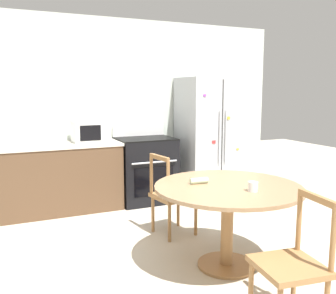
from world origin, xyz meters
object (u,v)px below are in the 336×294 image
at_px(dining_chair_far, 172,196).
at_px(dining_chair_near, 293,265).
at_px(refrigerator, 209,137).
at_px(oven_range, 146,169).
at_px(candle_glass, 253,187).
at_px(microwave, 91,131).

xyz_separation_m(dining_chair_far, dining_chair_near, (0.05, -1.82, 0.00)).
bearing_deg(refrigerator, oven_range, 177.32).
height_order(dining_chair_far, candle_glass, dining_chair_far).
bearing_deg(oven_range, microwave, 177.61).
relative_size(refrigerator, candle_glass, 21.71).
height_order(microwave, dining_chair_near, microwave).
height_order(refrigerator, oven_range, refrigerator).
bearing_deg(oven_range, candle_glass, -89.54).
bearing_deg(dining_chair_near, oven_range, 4.90).
xyz_separation_m(microwave, dining_chair_near, (0.63, -3.17, -0.61)).
bearing_deg(dining_chair_far, oven_range, 163.34).
distance_m(refrigerator, microwave, 1.79).
bearing_deg(candle_glass, dining_chair_near, -103.55).
distance_m(oven_range, dining_chair_near, 3.14).
bearing_deg(dining_chair_near, dining_chair_far, 8.91).
xyz_separation_m(microwave, dining_chair_far, (0.58, -1.34, -0.61)).
height_order(oven_range, dining_chair_far, oven_range).
bearing_deg(dining_chair_far, refrigerator, 127.91).
bearing_deg(refrigerator, dining_chair_far, -133.51).
relative_size(refrigerator, oven_range, 1.64).
bearing_deg(dining_chair_near, candle_glass, -6.09).
bearing_deg(dining_chair_far, candle_glass, 1.50).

